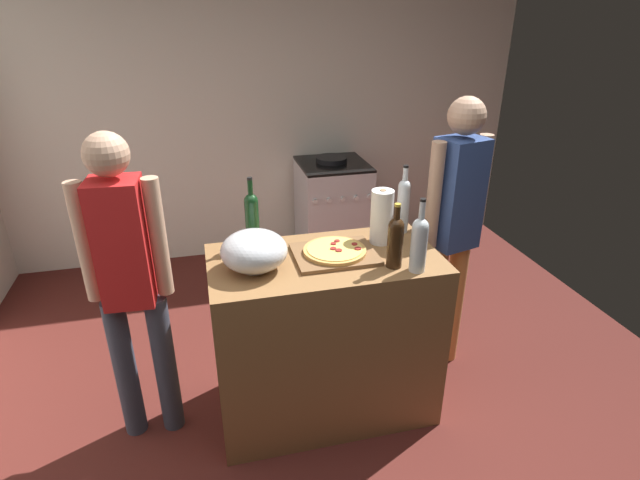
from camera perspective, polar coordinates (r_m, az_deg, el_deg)
The scene contains 14 objects.
ground_plane at distance 3.54m, azimuth -3.98°, elevation -10.62°, with size 4.67×3.35×0.02m, color #511E19.
kitchen_wall_rear at distance 4.35m, azimuth -7.99°, elevation 14.88°, with size 4.67×0.10×2.60m, color silver.
counter at distance 2.70m, azimuth 0.52°, elevation -10.91°, with size 1.14×0.60×0.93m, color olive.
cutting_board at distance 2.46m, azimuth 1.68°, elevation -1.63°, with size 0.40×0.32×0.02m, color brown.
pizza at distance 2.45m, azimuth 1.70°, elevation -1.19°, with size 0.31×0.31×0.03m.
mixing_bowl at distance 2.32m, azimuth -7.53°, elevation -1.23°, with size 0.31×0.31×0.19m.
paper_towel_roll at distance 2.58m, azimuth 7.04°, elevation 2.64°, with size 0.11×0.11×0.29m.
wine_bottle_dark at distance 2.31m, azimuth 11.23°, elevation -0.22°, with size 0.08×0.08×0.35m.
wine_bottle_clear at distance 2.71m, azimuth 9.47°, elevation 4.15°, with size 0.07×0.07×0.37m.
wine_bottle_amber at distance 2.34m, azimuth 8.58°, elevation 0.02°, with size 0.07×0.07×0.32m.
wine_bottle_green at distance 2.53m, azimuth -7.76°, elevation 2.55°, with size 0.07×0.07×0.37m.
stove at distance 4.32m, azimuth 1.43°, elevation 3.22°, with size 0.56×0.61×0.92m.
person_in_stripes at distance 2.48m, azimuth -20.95°, elevation -4.01°, with size 0.39×0.21×1.59m.
person_in_red at distance 2.90m, azimuth 14.99°, elevation 1.93°, with size 0.39×0.25×1.65m.
Camera 1 is at (-0.46, -1.47, 2.05)m, focal length 28.08 mm.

